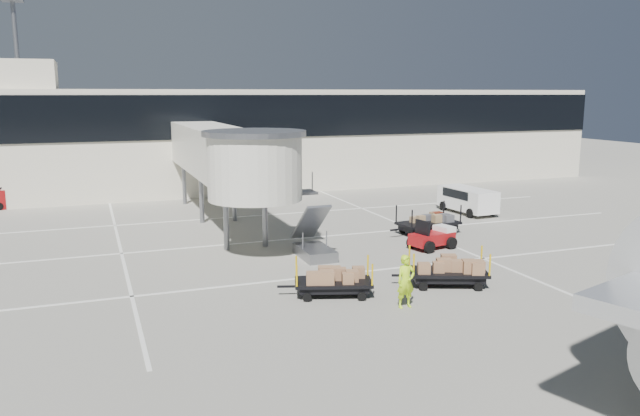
{
  "coord_description": "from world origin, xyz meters",
  "views": [
    {
      "loc": [
        -11.25,
        -22.05,
        7.7
      ],
      "look_at": [
        -0.4,
        6.96,
        2.0
      ],
      "focal_mm": 35.0,
      "sensor_mm": 36.0,
      "label": 1
    }
  ],
  "objects_px": {
    "suitcase_cart": "(428,224)",
    "box_cart_near": "(449,271)",
    "ground_worker": "(406,281)",
    "baggage_tug": "(433,238)",
    "box_cart_far": "(330,282)",
    "minivan": "(466,198)"
  },
  "relations": [
    {
      "from": "suitcase_cart",
      "to": "box_cart_near",
      "type": "distance_m",
      "value": 9.45
    },
    {
      "from": "suitcase_cart",
      "to": "ground_worker",
      "type": "height_order",
      "value": "ground_worker"
    },
    {
      "from": "box_cart_near",
      "to": "ground_worker",
      "type": "relative_size",
      "value": 1.96
    },
    {
      "from": "baggage_tug",
      "to": "box_cart_near",
      "type": "relative_size",
      "value": 0.65
    },
    {
      "from": "box_cart_far",
      "to": "box_cart_near",
      "type": "bearing_deg",
      "value": 12.54
    },
    {
      "from": "baggage_tug",
      "to": "minivan",
      "type": "xyz_separation_m",
      "value": [
        6.98,
        7.58,
        0.43
      ]
    },
    {
      "from": "box_cart_near",
      "to": "minivan",
      "type": "distance_m",
      "value": 16.31
    },
    {
      "from": "suitcase_cart",
      "to": "ground_worker",
      "type": "distance_m",
      "value": 12.38
    },
    {
      "from": "baggage_tug",
      "to": "suitcase_cart",
      "type": "xyz_separation_m",
      "value": [
        1.4,
        2.93,
        0.03
      ]
    },
    {
      "from": "suitcase_cart",
      "to": "box_cart_far",
      "type": "relative_size",
      "value": 1.14
    },
    {
      "from": "baggage_tug",
      "to": "suitcase_cart",
      "type": "height_order",
      "value": "suitcase_cart"
    },
    {
      "from": "box_cart_near",
      "to": "minivan",
      "type": "bearing_deg",
      "value": 75.62
    },
    {
      "from": "box_cart_far",
      "to": "minivan",
      "type": "relative_size",
      "value": 0.84
    },
    {
      "from": "box_cart_far",
      "to": "minivan",
      "type": "distance_m",
      "value": 19.37
    },
    {
      "from": "baggage_tug",
      "to": "box_cart_far",
      "type": "xyz_separation_m",
      "value": [
        -7.59,
        -5.19,
        0.01
      ]
    },
    {
      "from": "box_cart_near",
      "to": "ground_worker",
      "type": "xyz_separation_m",
      "value": [
        -2.9,
        -1.72,
        0.39
      ]
    },
    {
      "from": "ground_worker",
      "to": "box_cart_near",
      "type": "bearing_deg",
      "value": 28.54
    },
    {
      "from": "suitcase_cart",
      "to": "box_cart_far",
      "type": "xyz_separation_m",
      "value": [
        -8.98,
        -8.12,
        -0.02
      ]
    },
    {
      "from": "suitcase_cart",
      "to": "box_cart_far",
      "type": "bearing_deg",
      "value": -143.69
    },
    {
      "from": "box_cart_near",
      "to": "ground_worker",
      "type": "height_order",
      "value": "ground_worker"
    },
    {
      "from": "box_cart_near",
      "to": "box_cart_far",
      "type": "bearing_deg",
      "value": -163.52
    },
    {
      "from": "suitcase_cart",
      "to": "minivan",
      "type": "xyz_separation_m",
      "value": [
        5.58,
        4.64,
        0.4
      ]
    }
  ]
}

